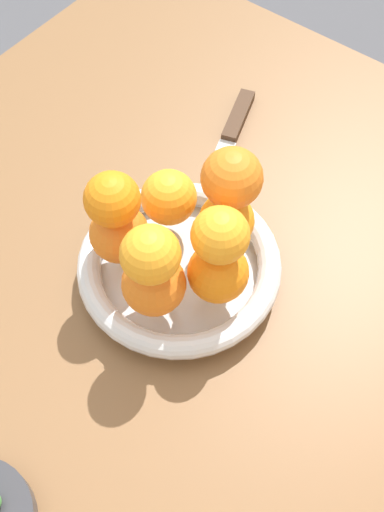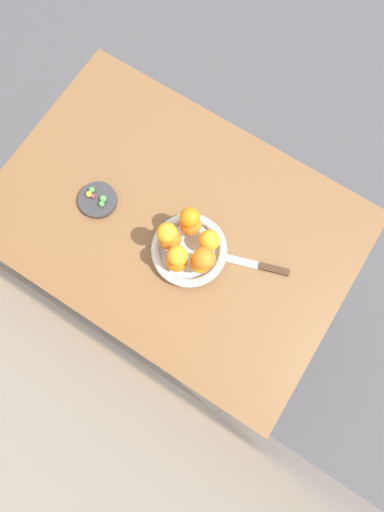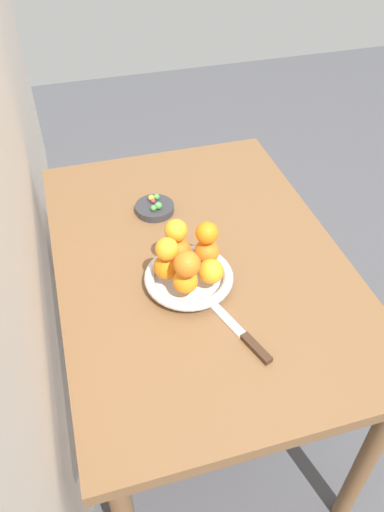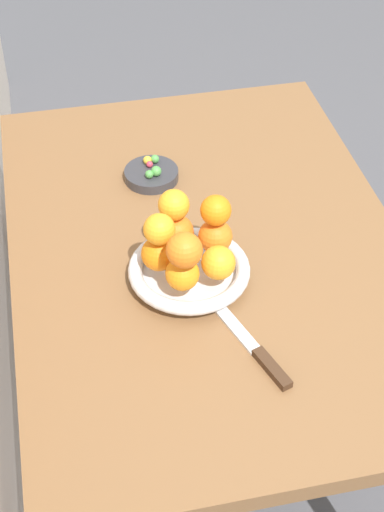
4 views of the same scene
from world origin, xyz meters
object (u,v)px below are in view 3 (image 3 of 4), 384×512
orange_8 (187,264)px  candy_ball_1 (158,206)px  orange_0 (205,252)px  knife (239,331)px  fruit_bowl (189,278)px  orange_2 (166,267)px  orange_7 (176,230)px  candy_ball_3 (153,201)px  orange_1 (178,250)px  orange_6 (206,233)px  candy_ball_2 (157,197)px  candy_ball_4 (151,198)px  candy_dish (155,208)px  dining_table (199,279)px  orange_3 (185,281)px  candy_ball_0 (154,208)px  orange_5 (167,249)px  orange_4 (211,271)px

orange_8 → candy_ball_1: size_ratio=2.88×
orange_0 → knife: (-0.21, -0.02, -0.07)m
fruit_bowl → orange_2: (0.01, 0.05, 0.05)m
orange_7 → candy_ball_3: bearing=0.1°
orange_1 → orange_6: orange_6 is taller
candy_ball_3 → orange_8: bearing=179.2°
candy_ball_2 → candy_ball_4: (-0.00, 0.02, 0.00)m
candy_dish → candy_ball_2: candy_ball_2 is taller
candy_ball_4 → orange_7: bearing=-179.5°
candy_dish → candy_ball_4: size_ratio=6.24×
orange_1 → orange_8: 0.13m
dining_table → candy_ball_2: 0.29m
orange_8 → candy_ball_1: (0.36, -0.01, -0.10)m
candy_ball_2 → dining_table: bearing=-167.4°
orange_3 → orange_7: bearing=-3.9°
orange_7 → fruit_bowl: bearing=-165.5°
candy_ball_0 → candy_ball_4: same height
orange_8 → orange_1: bearing=-4.2°
orange_2 → candy_ball_1: (0.30, -0.05, -0.04)m
orange_3 → knife: size_ratio=0.24×
dining_table → orange_0: (-0.06, 0.00, 0.16)m
knife → candy_ball_2: bearing=7.6°
orange_8 → knife: bearing=-143.3°
orange_7 → orange_0: bearing=-114.0°
orange_3 → dining_table: bearing=-28.1°
orange_1 → candy_ball_0: (0.24, 0.01, -0.04)m
dining_table → orange_7: (-0.03, 0.07, 0.22)m
orange_0 → orange_6: 0.06m
orange_5 → candy_ball_0: 0.31m
orange_0 → orange_4: orange_0 is taller
orange_2 → orange_6: 0.13m
orange_0 → candy_ball_2: orange_0 is taller
candy_ball_1 → orange_4: bearing=-171.4°
candy_ball_3 → orange_4: bearing=-170.9°
orange_8 → candy_ball_0: (0.36, 0.00, -0.10)m
orange_7 → orange_3: bearing=176.1°
orange_0 → orange_4: size_ratio=1.02×
fruit_bowl → candy_dish: size_ratio=1.94×
orange_3 → orange_8: size_ratio=0.95×
orange_2 → dining_table: bearing=-51.3°
candy_ball_0 → candy_ball_3: candy_ball_0 is taller
orange_1 → orange_8: orange_8 is taller
candy_dish → candy_ball_2: (0.03, -0.01, 0.02)m
orange_4 → candy_ball_0: bearing=11.3°
orange_1 → orange_2: size_ratio=1.04×
fruit_bowl → knife: (-0.18, -0.07, -0.02)m
fruit_bowl → orange_4: size_ratio=3.62×
orange_7 → candy_ball_4: size_ratio=3.10×
candy_ball_0 → orange_7: bearing=-178.2°
candy_ball_3 → candy_ball_2: bearing=-44.9°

